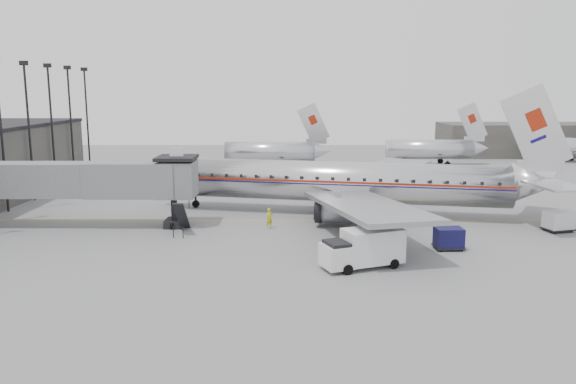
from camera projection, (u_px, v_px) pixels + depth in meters
The scene contains 13 objects.
ground at pixel (277, 237), 47.04m from camera, with size 160.00×160.00×0.00m, color slate.
hangar at pixel (523, 139), 105.46m from camera, with size 30.00×12.00×6.00m, color #3C3A37.
apron_line at pixel (310, 221), 52.94m from camera, with size 0.15×60.00×0.01m, color gold.
jet_bridge at pixel (91, 181), 49.94m from camera, with size 21.00×6.20×7.10m.
floodlight_masts at pixel (16, 127), 58.39m from camera, with size 0.90×42.25×15.25m.
distant_aircraft_near at pixel (271, 151), 87.88m from camera, with size 16.39×3.20×10.26m.
distant_aircraft_mid at pixel (431, 148), 91.77m from camera, with size 16.39×3.20×10.26m.
distant_aircraft_far at pixel (565, 146), 95.66m from camera, with size 16.39×3.20×10.26m.
airliner at pixel (348, 182), 55.15m from camera, with size 40.10×36.80×12.82m.
service_van at pixel (363, 248), 38.70m from camera, with size 6.09×4.12×2.68m.
baggage_cart_navy at pixel (449, 238), 43.24m from camera, with size 2.23×1.74×1.70m.
baggage_cart_white at pixel (558, 220), 48.79m from camera, with size 2.69×2.31×1.81m.
ramp_worker at pixel (269, 218), 49.83m from camera, with size 0.67×0.44×1.82m, color #B5C116.
Camera 1 is at (1.02, -45.61, 12.12)m, focal length 35.00 mm.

